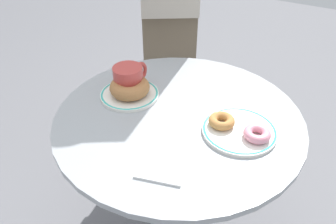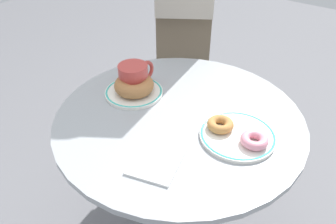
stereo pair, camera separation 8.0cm
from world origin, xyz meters
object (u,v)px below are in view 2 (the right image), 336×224
(paper_napkin, at_px, (156,161))
(plate_left, at_px, (134,92))
(donut_old_fashioned, at_px, (220,124))
(coffee_mug, at_px, (134,78))
(donut_pink_frosted, at_px, (255,139))
(person_figure, at_px, (185,6))
(donut_cinnamon, at_px, (134,85))
(cafe_table, at_px, (178,165))
(plate_right, at_px, (237,135))

(paper_napkin, bearing_deg, plate_left, 140.34)
(plate_left, height_order, donut_old_fashioned, donut_old_fashioned)
(paper_napkin, height_order, coffee_mug, coffee_mug)
(plate_left, distance_m, donut_pink_frosted, 0.41)
(donut_pink_frosted, bearing_deg, paper_napkin, -131.03)
(donut_old_fashioned, relative_size, person_figure, 0.04)
(donut_cinnamon, bearing_deg, paper_napkin, -39.90)
(coffee_mug, bearing_deg, cafe_table, -8.68)
(donut_pink_frosted, relative_size, coffee_mug, 0.54)
(plate_right, height_order, donut_cinnamon, donut_cinnamon)
(plate_left, xyz_separation_m, paper_napkin, (0.24, -0.20, -0.00))
(donut_pink_frosted, height_order, coffee_mug, coffee_mug)
(donut_pink_frosted, height_order, person_figure, person_figure)
(person_figure, bearing_deg, donut_pink_frosted, -43.48)
(plate_right, bearing_deg, person_figure, 134.27)
(donut_cinnamon, height_order, paper_napkin, donut_cinnamon)
(donut_old_fashioned, xyz_separation_m, paper_napkin, (-0.07, -0.19, -0.02))
(donut_cinnamon, xyz_separation_m, donut_pink_frosted, (0.40, -0.01, -0.01))
(cafe_table, height_order, donut_old_fashioned, donut_old_fashioned)
(donut_cinnamon, relative_size, donut_pink_frosted, 1.73)
(paper_napkin, bearing_deg, donut_cinnamon, 140.10)
(coffee_mug, relative_size, person_figure, 0.08)
(paper_napkin, bearing_deg, donut_old_fashioned, 70.66)
(paper_napkin, xyz_separation_m, coffee_mug, (-0.25, 0.22, 0.04))
(donut_cinnamon, bearing_deg, donut_pink_frosted, -0.78)
(plate_right, height_order, donut_pink_frosted, donut_pink_frosted)
(cafe_table, relative_size, coffee_mug, 5.50)
(plate_right, height_order, person_figure, person_figure)
(cafe_table, distance_m, donut_old_fashioned, 0.26)
(paper_napkin, bearing_deg, person_figure, 118.96)
(plate_left, height_order, paper_napkin, plate_left)
(plate_right, height_order, donut_old_fashioned, donut_old_fashioned)
(cafe_table, height_order, donut_pink_frosted, donut_pink_frosted)
(person_figure, bearing_deg, donut_cinnamon, -72.34)
(plate_left, bearing_deg, cafe_table, -3.43)
(cafe_table, relative_size, plate_left, 4.00)
(donut_old_fashioned, bearing_deg, coffee_mug, 175.76)
(plate_right, distance_m, donut_old_fashioned, 0.05)
(donut_pink_frosted, distance_m, paper_napkin, 0.26)
(plate_right, relative_size, coffee_mug, 1.51)
(paper_napkin, bearing_deg, donut_pink_frosted, 48.97)
(donut_cinnamon, bearing_deg, cafe_table, -3.18)
(cafe_table, relative_size, plate_right, 3.65)
(paper_napkin, height_order, person_figure, person_figure)
(donut_cinnamon, distance_m, donut_old_fashioned, 0.30)
(coffee_mug, bearing_deg, donut_cinnamon, -53.68)
(cafe_table, bearing_deg, plate_right, 3.39)
(plate_right, xyz_separation_m, donut_old_fashioned, (-0.05, -0.01, 0.02))
(donut_old_fashioned, bearing_deg, plate_left, 178.99)
(cafe_table, relative_size, person_figure, 0.44)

